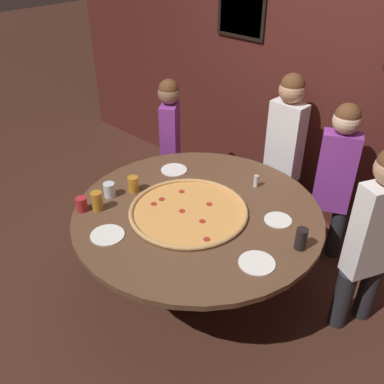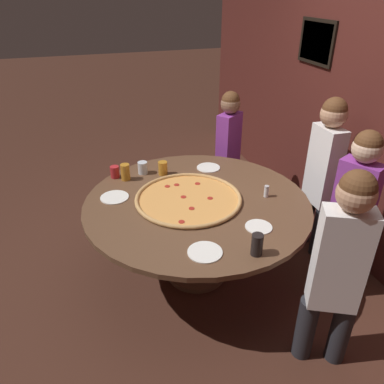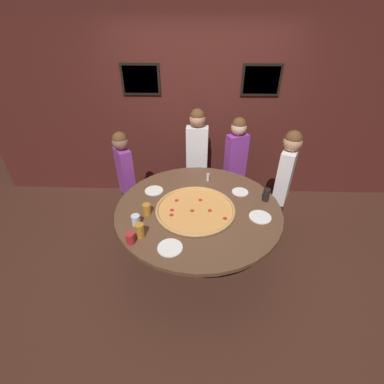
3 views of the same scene
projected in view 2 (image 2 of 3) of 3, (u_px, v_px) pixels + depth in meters
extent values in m
plane|color=#422319|center=(196.00, 273.00, 3.30)|extent=(24.00, 24.00, 0.00)
cube|color=#4C1E19|center=(369.00, 113.00, 3.06)|extent=(6.40, 0.06, 2.60)
cube|color=black|center=(317.00, 42.00, 3.49)|extent=(0.52, 0.02, 0.40)
cube|color=slate|center=(316.00, 42.00, 3.49)|extent=(0.46, 0.01, 0.34)
cylinder|color=brown|center=(197.00, 203.00, 2.95)|extent=(1.77, 1.77, 0.04)
cylinder|color=brown|center=(197.00, 241.00, 3.13)|extent=(0.16, 0.16, 0.70)
cylinder|color=brown|center=(196.00, 271.00, 3.29)|extent=(0.52, 0.52, 0.04)
cylinder|color=#E0994C|center=(188.00, 199.00, 2.94)|extent=(0.80, 0.80, 0.01)
torus|color=tan|center=(188.00, 198.00, 2.94)|extent=(0.84, 0.84, 0.03)
cylinder|color=#A8281E|center=(210.00, 198.00, 2.94)|extent=(0.04, 0.04, 0.00)
cylinder|color=#A8281E|center=(183.00, 197.00, 2.96)|extent=(0.04, 0.04, 0.00)
cylinder|color=#A8281E|center=(177.00, 185.00, 3.13)|extent=(0.04, 0.04, 0.00)
cylinder|color=#A8281E|center=(192.00, 208.00, 2.81)|extent=(0.04, 0.04, 0.00)
cylinder|color=#A8281E|center=(182.00, 222.00, 2.65)|extent=(0.04, 0.04, 0.00)
cylinder|color=#A8281E|center=(198.00, 184.00, 3.15)|extent=(0.04, 0.04, 0.00)
cylinder|color=#A8281E|center=(167.00, 186.00, 3.11)|extent=(0.04, 0.04, 0.00)
cylinder|color=black|center=(257.00, 245.00, 2.32)|extent=(0.07, 0.07, 0.15)
cylinder|color=#BC7A23|center=(163.00, 168.00, 3.31)|extent=(0.08, 0.08, 0.12)
cylinder|color=#BC7A23|center=(125.00, 172.00, 3.21)|extent=(0.08, 0.08, 0.14)
cylinder|color=silver|center=(143.00, 168.00, 3.33)|extent=(0.09, 0.09, 0.11)
cylinder|color=#B22328|center=(115.00, 172.00, 3.26)|extent=(0.08, 0.08, 0.10)
cylinder|color=white|center=(259.00, 227.00, 2.61)|extent=(0.19, 0.19, 0.01)
cylinder|color=white|center=(115.00, 197.00, 2.97)|extent=(0.22, 0.22, 0.01)
cylinder|color=white|center=(208.00, 168.00, 3.45)|extent=(0.21, 0.21, 0.01)
cylinder|color=white|center=(205.00, 252.00, 2.37)|extent=(0.22, 0.22, 0.01)
cylinder|color=silver|center=(266.00, 192.00, 2.97)|extent=(0.04, 0.04, 0.08)
cylinder|color=#B7B7BC|center=(267.00, 187.00, 2.95)|extent=(0.04, 0.04, 0.01)
cylinder|color=#232328|center=(340.00, 332.00, 2.44)|extent=(0.17, 0.17, 0.49)
cylinder|color=#232328|center=(306.00, 328.00, 2.47)|extent=(0.17, 0.17, 0.49)
cube|color=white|center=(340.00, 261.00, 2.17)|extent=(0.27, 0.33, 0.68)
sphere|color=tan|center=(356.00, 194.00, 1.95)|extent=(0.21, 0.21, 0.21)
sphere|color=brown|center=(358.00, 188.00, 1.93)|extent=(0.19, 0.19, 0.19)
cylinder|color=#232328|center=(351.00, 270.00, 2.97)|extent=(0.17, 0.17, 0.48)
cylinder|color=#232328|center=(327.00, 257.00, 3.11)|extent=(0.17, 0.17, 0.48)
cube|color=purple|center=(354.00, 203.00, 2.76)|extent=(0.32, 0.26, 0.67)
sphere|color=beige|center=(367.00, 149.00, 2.55)|extent=(0.21, 0.21, 0.21)
sphere|color=brown|center=(368.00, 144.00, 2.53)|extent=(0.19, 0.19, 0.19)
cylinder|color=#232328|center=(320.00, 231.00, 3.42)|extent=(0.14, 0.14, 0.50)
cylinder|color=#232328|center=(306.00, 218.00, 3.61)|extent=(0.14, 0.14, 0.50)
cube|color=white|center=(324.00, 166.00, 3.22)|extent=(0.31, 0.17, 0.70)
sphere|color=tan|center=(334.00, 114.00, 3.00)|extent=(0.22, 0.22, 0.22)
sphere|color=brown|center=(335.00, 110.00, 2.98)|extent=(0.20, 0.20, 0.20)
cylinder|color=#232328|center=(221.00, 193.00, 4.09)|extent=(0.17, 0.17, 0.45)
cylinder|color=#232328|center=(231.00, 186.00, 4.23)|extent=(0.17, 0.17, 0.45)
cube|color=purple|center=(229.00, 143.00, 3.89)|extent=(0.28, 0.31, 0.64)
sphere|color=#8C664C|center=(231.00, 104.00, 3.69)|extent=(0.20, 0.20, 0.20)
sphere|color=brown|center=(231.00, 100.00, 3.67)|extent=(0.18, 0.18, 0.18)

